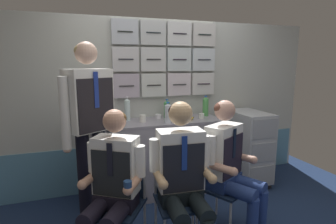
{
  "coord_description": "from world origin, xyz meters",
  "views": [
    {
      "loc": [
        -1.1,
        -1.93,
        1.6
      ],
      "look_at": [
        -0.25,
        0.56,
        1.12
      ],
      "focal_mm": 28.43,
      "sensor_mm": 36.0,
      "label": 1
    }
  ],
  "objects_px": {
    "crew_member_right": "(231,162)",
    "snack_banana": "(189,119)",
    "crew_member_center": "(183,173)",
    "folding_chair_right": "(215,176)",
    "sparkling_bottle_green": "(206,106)",
    "folding_chair_center": "(177,188)",
    "espresso_cup_small": "(142,118)",
    "crew_member_standing": "(90,119)",
    "service_trolley": "(248,145)",
    "folding_chair_left": "(121,192)",
    "crew_member_left": "(112,182)"
  },
  "relations": [
    {
      "from": "snack_banana",
      "to": "crew_member_right",
      "type": "bearing_deg",
      "value": -86.81
    },
    {
      "from": "crew_member_standing",
      "to": "sparkling_bottle_green",
      "type": "bearing_deg",
      "value": 21.36
    },
    {
      "from": "espresso_cup_small",
      "to": "snack_banana",
      "type": "distance_m",
      "value": 0.56
    },
    {
      "from": "sparkling_bottle_green",
      "to": "espresso_cup_small",
      "type": "height_order",
      "value": "sparkling_bottle_green"
    },
    {
      "from": "service_trolley",
      "to": "sparkling_bottle_green",
      "type": "height_order",
      "value": "sparkling_bottle_green"
    },
    {
      "from": "snack_banana",
      "to": "espresso_cup_small",
      "type": "bearing_deg",
      "value": 169.82
    },
    {
      "from": "crew_member_standing",
      "to": "service_trolley",
      "type": "bearing_deg",
      "value": 10.65
    },
    {
      "from": "crew_member_right",
      "to": "sparkling_bottle_green",
      "type": "distance_m",
      "value": 1.17
    },
    {
      "from": "crew_member_center",
      "to": "crew_member_standing",
      "type": "relative_size",
      "value": 0.73
    },
    {
      "from": "crew_member_left",
      "to": "sparkling_bottle_green",
      "type": "distance_m",
      "value": 1.8
    },
    {
      "from": "folding_chair_center",
      "to": "espresso_cup_small",
      "type": "distance_m",
      "value": 1.06
    },
    {
      "from": "sparkling_bottle_green",
      "to": "crew_member_standing",
      "type": "bearing_deg",
      "value": -158.64
    },
    {
      "from": "crew_member_left",
      "to": "folding_chair_center",
      "type": "height_order",
      "value": "crew_member_left"
    },
    {
      "from": "folding_chair_right",
      "to": "crew_member_left",
      "type": "bearing_deg",
      "value": -170.06
    },
    {
      "from": "crew_member_standing",
      "to": "sparkling_bottle_green",
      "type": "height_order",
      "value": "crew_member_standing"
    },
    {
      "from": "folding_chair_right",
      "to": "crew_member_right",
      "type": "distance_m",
      "value": 0.24
    },
    {
      "from": "folding_chair_center",
      "to": "snack_banana",
      "type": "distance_m",
      "value": 1.07
    },
    {
      "from": "espresso_cup_small",
      "to": "crew_member_standing",
      "type": "bearing_deg",
      "value": -142.01
    },
    {
      "from": "folding_chair_left",
      "to": "folding_chair_center",
      "type": "relative_size",
      "value": 1.0
    },
    {
      "from": "service_trolley",
      "to": "folding_chair_center",
      "type": "xyz_separation_m",
      "value": [
        -1.34,
        -0.86,
        0.0
      ]
    },
    {
      "from": "folding_chair_left",
      "to": "espresso_cup_small",
      "type": "xyz_separation_m",
      "value": [
        0.4,
        0.88,
        0.45
      ]
    },
    {
      "from": "crew_member_right",
      "to": "snack_banana",
      "type": "height_order",
      "value": "crew_member_right"
    },
    {
      "from": "crew_member_right",
      "to": "espresso_cup_small",
      "type": "bearing_deg",
      "value": 121.36
    },
    {
      "from": "crew_member_standing",
      "to": "folding_chair_left",
      "type": "bearing_deg",
      "value": -62.48
    },
    {
      "from": "folding_chair_right",
      "to": "espresso_cup_small",
      "type": "xyz_separation_m",
      "value": [
        -0.52,
        0.84,
        0.45
      ]
    },
    {
      "from": "service_trolley",
      "to": "folding_chair_center",
      "type": "relative_size",
      "value": 1.15
    },
    {
      "from": "folding_chair_right",
      "to": "crew_member_standing",
      "type": "height_order",
      "value": "crew_member_standing"
    },
    {
      "from": "sparkling_bottle_green",
      "to": "folding_chair_center",
      "type": "bearing_deg",
      "value": -126.79
    },
    {
      "from": "snack_banana",
      "to": "sparkling_bottle_green",
      "type": "bearing_deg",
      "value": 31.76
    },
    {
      "from": "folding_chair_left",
      "to": "folding_chair_right",
      "type": "xyz_separation_m",
      "value": [
        0.92,
        0.04,
        0.0
      ]
    },
    {
      "from": "folding_chair_right",
      "to": "crew_member_standing",
      "type": "bearing_deg",
      "value": 162.27
    },
    {
      "from": "folding_chair_right",
      "to": "snack_banana",
      "type": "height_order",
      "value": "snack_banana"
    },
    {
      "from": "service_trolley",
      "to": "crew_member_standing",
      "type": "relative_size",
      "value": 0.54
    },
    {
      "from": "crew_member_standing",
      "to": "snack_banana",
      "type": "height_order",
      "value": "crew_member_standing"
    },
    {
      "from": "folding_chair_left",
      "to": "snack_banana",
      "type": "xyz_separation_m",
      "value": [
        0.95,
        0.78,
        0.42
      ]
    },
    {
      "from": "service_trolley",
      "to": "crew_member_standing",
      "type": "height_order",
      "value": "crew_member_standing"
    },
    {
      "from": "crew_member_left",
      "to": "crew_member_right",
      "type": "relative_size",
      "value": 0.98
    },
    {
      "from": "service_trolley",
      "to": "folding_chair_center",
      "type": "height_order",
      "value": "service_trolley"
    },
    {
      "from": "service_trolley",
      "to": "folding_chair_right",
      "type": "bearing_deg",
      "value": -140.39
    },
    {
      "from": "folding_chair_center",
      "to": "crew_member_standing",
      "type": "bearing_deg",
      "value": 145.33
    },
    {
      "from": "folding_chair_right",
      "to": "crew_member_standing",
      "type": "relative_size",
      "value": 0.47
    },
    {
      "from": "crew_member_center",
      "to": "crew_member_right",
      "type": "bearing_deg",
      "value": 14.2
    },
    {
      "from": "service_trolley",
      "to": "folding_chair_right",
      "type": "relative_size",
      "value": 1.15
    },
    {
      "from": "espresso_cup_small",
      "to": "crew_member_right",
      "type": "bearing_deg",
      "value": -58.64
    },
    {
      "from": "folding_chair_left",
      "to": "espresso_cup_small",
      "type": "height_order",
      "value": "espresso_cup_small"
    },
    {
      "from": "crew_member_standing",
      "to": "sparkling_bottle_green",
      "type": "xyz_separation_m",
      "value": [
        1.49,
        0.58,
        -0.04
      ]
    },
    {
      "from": "sparkling_bottle_green",
      "to": "folding_chair_left",
      "type": "bearing_deg",
      "value": -142.37
    },
    {
      "from": "folding_chair_center",
      "to": "crew_member_right",
      "type": "xyz_separation_m",
      "value": [
        0.52,
        -0.02,
        0.18
      ]
    },
    {
      "from": "service_trolley",
      "to": "crew_member_standing",
      "type": "distance_m",
      "value": 2.15
    },
    {
      "from": "crew_member_center",
      "to": "service_trolley",
      "type": "bearing_deg",
      "value": 36.98
    }
  ]
}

